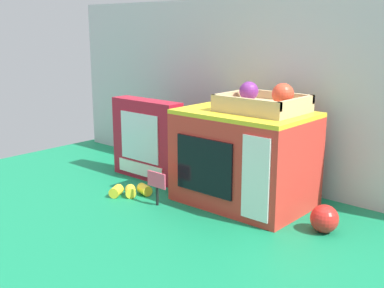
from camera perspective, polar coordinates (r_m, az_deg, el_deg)
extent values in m
plane|color=#147A4C|center=(1.50, 0.60, -5.99)|extent=(1.70, 1.70, 0.00)
cube|color=#B7BABF|center=(1.62, 6.28, 6.20)|extent=(1.61, 0.03, 0.59)
cube|color=red|center=(1.41, 6.19, -1.85)|extent=(0.37, 0.25, 0.26)
cube|color=yellow|center=(1.38, 6.34, 3.64)|extent=(0.37, 0.25, 0.01)
cube|color=black|center=(1.34, 1.41, -2.64)|extent=(0.19, 0.01, 0.16)
cube|color=white|center=(1.24, 7.50, -4.08)|extent=(0.08, 0.01, 0.22)
cube|color=tan|center=(1.37, 8.27, 4.29)|extent=(0.22, 0.18, 0.02)
cube|color=tan|center=(1.30, 6.22, 4.87)|extent=(0.22, 0.01, 0.02)
cube|color=tan|center=(1.44, 10.19, 5.61)|extent=(0.22, 0.01, 0.02)
cube|color=tan|center=(1.43, 4.74, 5.71)|extent=(0.01, 0.18, 0.02)
cube|color=tan|center=(1.32, 12.18, 4.75)|extent=(0.01, 0.18, 0.02)
sphere|color=#E04228|center=(1.35, 10.65, 5.79)|extent=(0.06, 0.06, 0.06)
sphere|color=#72287F|center=(1.41, 6.71, 6.21)|extent=(0.06, 0.06, 0.06)
cube|color=#B2192D|center=(1.64, -5.30, 0.55)|extent=(0.27, 0.07, 0.27)
cube|color=silver|center=(1.62, -6.23, 0.80)|extent=(0.18, 0.00, 0.16)
cube|color=white|center=(1.64, -6.13, -2.95)|extent=(0.21, 0.00, 0.04)
cylinder|color=black|center=(1.41, -4.12, -6.13)|extent=(0.01, 0.01, 0.06)
cube|color=#F44C6B|center=(1.40, -4.21, -4.22)|extent=(0.07, 0.00, 0.05)
cylinder|color=yellow|center=(1.50, -8.91, -5.51)|extent=(0.05, 0.05, 0.03)
cylinder|color=yellow|center=(1.50, -7.24, -5.56)|extent=(0.06, 0.05, 0.03)
cylinder|color=yellow|center=(1.51, -5.62, -5.37)|extent=(0.05, 0.04, 0.03)
sphere|color=red|center=(1.27, 15.28, -8.52)|extent=(0.07, 0.07, 0.07)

